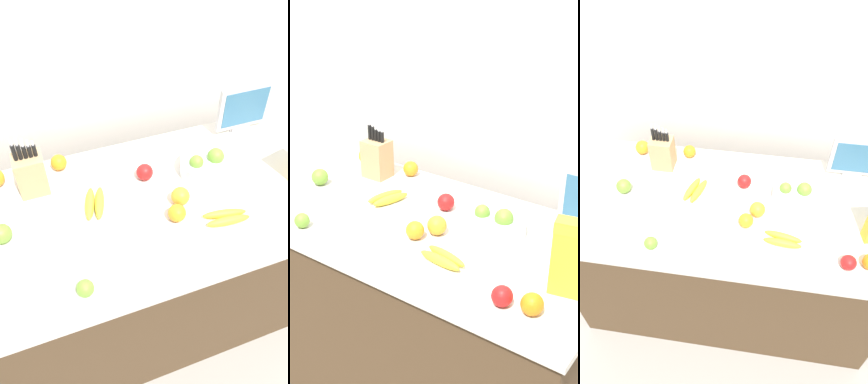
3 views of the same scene
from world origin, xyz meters
TOP-DOWN VIEW (x-y plane):
  - ground_plane at (0.00, 0.00)m, footprint 14.00×14.00m
  - wall_back at (0.00, 0.66)m, footprint 9.00×0.06m
  - counter at (0.00, 0.00)m, footprint 1.79×0.89m
  - knife_block at (-0.44, 0.26)m, footprint 0.13×0.11m
  - small_monitor at (0.67, 0.33)m, footprint 0.29×0.03m
  - fruit_bowl at (0.35, 0.09)m, footprint 0.25×0.25m
  - banana_bunch_left at (0.29, -0.20)m, footprint 0.20×0.11m
  - banana_bunch_right at (-0.21, 0.07)m, footprint 0.13×0.20m
  - apple_near_bananas at (-0.60, 0.02)m, footprint 0.08×0.08m
  - apple_rear at (-0.35, -0.33)m, footprint 0.07×0.07m
  - apple_middle at (0.06, 0.16)m, footprint 0.08×0.08m
  - orange_mid_right at (-0.30, 0.36)m, footprint 0.08×0.08m
  - orange_front_center at (0.15, -0.04)m, footprint 0.08×0.08m
  - orange_front_left at (0.10, -0.12)m, footprint 0.08×0.08m

SIDE VIEW (x-z plane):
  - ground_plane at x=0.00m, z-range 0.00..0.00m
  - counter at x=0.00m, z-range 0.00..0.91m
  - banana_bunch_left at x=0.29m, z-range 0.91..0.95m
  - banana_bunch_right at x=-0.21m, z-range 0.91..0.95m
  - apple_rear at x=-0.35m, z-range 0.91..0.98m
  - orange_front_left at x=0.10m, z-range 0.91..0.99m
  - orange_mid_right at x=-0.30m, z-range 0.91..0.99m
  - apple_middle at x=0.06m, z-range 0.91..0.99m
  - orange_front_center at x=0.15m, z-range 0.91..1.00m
  - apple_near_bananas at x=-0.60m, z-range 0.91..1.00m
  - fruit_bowl at x=0.35m, z-range 0.89..1.02m
  - knife_block at x=-0.44m, z-range 0.86..1.17m
  - small_monitor at x=0.67m, z-range 0.92..1.19m
  - wall_back at x=0.00m, z-range 0.00..2.60m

